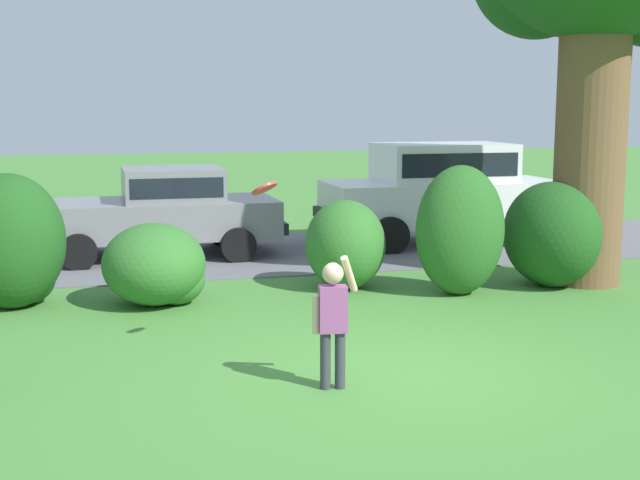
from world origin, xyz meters
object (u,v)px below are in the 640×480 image
object	(u,v)px
child_thrower	(333,315)
frisbee	(264,188)
parked_sedan	(160,209)
parked_suv	(443,188)

from	to	relation	value
child_thrower	frisbee	bearing A→B (deg)	112.00
frisbee	parked_sedan	bearing A→B (deg)	95.18
parked_sedan	parked_suv	distance (m)	5.37
parked_suv	frisbee	world-z (taller)	parked_suv
parked_suv	parked_sedan	bearing A→B (deg)	-178.32
parked_suv	child_thrower	world-z (taller)	parked_suv
parked_sedan	frisbee	world-z (taller)	frisbee
child_thrower	frisbee	world-z (taller)	frisbee
parked_sedan	child_thrower	size ratio (longest dim) A/B	3.44
child_thrower	parked_sedan	bearing A→B (deg)	97.67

